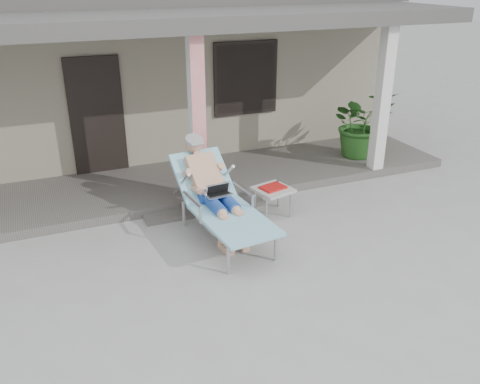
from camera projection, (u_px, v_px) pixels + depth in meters
name	position (u px, v px, depth m)	size (l,w,h in m)	color
ground	(252.00, 269.00, 6.67)	(60.00, 60.00, 0.00)	#9E9E99
house	(137.00, 63.00, 11.49)	(10.40, 5.40, 3.30)	gray
porch_deck	(185.00, 182.00, 9.18)	(10.00, 2.00, 0.15)	#605B56
porch_overhang	(179.00, 26.00, 8.04)	(10.00, 2.30, 2.85)	silver
porch_step	(206.00, 210.00, 8.22)	(2.00, 0.30, 0.07)	#605B56
lounger	(216.00, 179.00, 7.24)	(1.01, 2.22, 1.41)	#B7B7BC
side_table	(273.00, 191.00, 8.01)	(0.65, 0.65, 0.48)	#B4B4AF
potted_palm	(361.00, 123.00, 10.03)	(1.21, 1.04, 1.34)	#26591E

